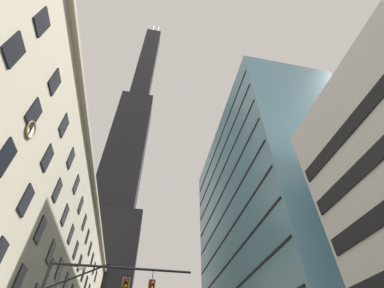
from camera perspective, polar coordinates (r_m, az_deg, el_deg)
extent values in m
cube|color=#B2A88E|center=(46.01, -34.45, -22.41)|extent=(14.86, 72.22, 26.99)
cube|color=#9E937A|center=(48.87, -20.15, -11.04)|extent=(0.70, 72.22, 0.60)
cube|color=black|center=(26.63, -33.50, -23.58)|extent=(0.14, 1.40, 2.20)
cube|color=black|center=(19.93, -35.49, -2.32)|extent=(0.14, 1.40, 2.20)
cube|color=black|center=(23.75, -32.37, -10.23)|extent=(0.14, 1.40, 2.20)
cube|color=black|center=(27.95, -30.06, -15.85)|extent=(0.14, 1.40, 2.20)
cube|color=black|center=(32.37, -28.28, -19.96)|extent=(0.14, 1.40, 2.20)
cube|color=black|center=(36.95, -26.88, -23.05)|extent=(0.14, 1.40, 2.20)
cube|color=black|center=(41.62, -25.74, -25.44)|extent=(0.14, 1.40, 2.20)
cube|color=black|center=(19.70, -34.20, 16.59)|extent=(0.14, 1.40, 2.20)
cube|color=black|center=(22.47, -31.14, 5.65)|extent=(0.14, 1.40, 2.20)
cube|color=black|center=(25.92, -28.90, -2.66)|extent=(0.14, 1.40, 2.20)
cube|color=black|center=(29.81, -27.21, -8.91)|extent=(0.14, 1.40, 2.20)
cube|color=black|center=(33.99, -25.88, -13.67)|extent=(0.14, 1.40, 2.20)
cube|color=black|center=(38.37, -24.81, -17.36)|extent=(0.14, 1.40, 2.20)
cube|color=black|center=(42.89, -23.93, -20.27)|extent=(0.14, 1.40, 2.20)
cube|color=black|center=(47.50, -23.20, -22.63)|extent=(0.14, 1.40, 2.20)
cube|color=black|center=(52.18, -22.58, -24.56)|extent=(0.14, 1.40, 2.20)
cube|color=black|center=(56.92, -22.05, -26.17)|extent=(0.14, 1.40, 2.20)
cube|color=black|center=(23.04, -29.79, 22.03)|extent=(0.14, 1.40, 2.20)
cube|color=black|center=(25.45, -27.66, 11.86)|extent=(0.14, 1.40, 2.20)
cube|color=black|center=(28.54, -26.06, 3.64)|extent=(0.14, 1.40, 2.20)
cube|color=black|center=(32.12, -24.82, -2.86)|extent=(0.14, 1.40, 2.20)
cube|color=black|center=(36.03, -23.83, -8.00)|extent=(0.14, 1.40, 2.20)
cube|color=black|center=(40.19, -23.02, -12.11)|extent=(0.14, 1.40, 2.20)
cube|color=black|center=(44.52, -22.35, -15.43)|extent=(0.14, 1.40, 2.20)
cube|color=black|center=(48.98, -21.78, -18.15)|extent=(0.14, 1.40, 2.20)
cube|color=black|center=(53.54, -21.30, -20.41)|extent=(0.14, 1.40, 2.20)
cube|color=black|center=(58.16, -20.88, -22.32)|extent=(0.14, 1.40, 2.20)
cube|color=black|center=(62.85, -20.51, -23.94)|extent=(0.14, 1.40, 2.20)
cube|color=black|center=(67.58, -20.19, -25.33)|extent=(0.14, 1.40, 2.20)
torus|color=olive|center=(22.22, -31.57, 2.65)|extent=(0.12, 1.36, 1.36)
cylinder|color=silver|center=(22.24, -31.66, 2.66)|extent=(0.05, 1.17, 1.17)
cube|color=black|center=(22.08, -31.66, 2.54)|extent=(0.03, 0.24, 0.34)
cube|color=black|center=(22.04, -31.74, 2.25)|extent=(0.03, 0.11, 0.52)
cube|color=black|center=(119.70, -14.05, -1.62)|extent=(15.49, 15.49, 67.37)
cube|color=black|center=(178.72, -9.76, 16.60)|extent=(9.96, 9.96, 84.21)
cylinder|color=silver|center=(224.78, -8.63, 23.14)|extent=(1.20, 1.20, 18.84)
cylinder|color=silver|center=(224.56, -7.53, 23.02)|extent=(1.20, 1.20, 18.84)
cube|color=black|center=(19.06, 34.63, -2.49)|extent=(0.16, 11.93, 1.10)
cube|color=black|center=(20.83, 31.36, 3.66)|extent=(0.16, 11.93, 1.10)
cube|color=teal|center=(48.09, 16.96, -17.15)|extent=(16.25, 36.75, 44.17)
cube|color=black|center=(42.72, 7.94, -24.15)|extent=(0.12, 35.75, 0.24)
cube|color=black|center=(44.22, 7.42, -19.28)|extent=(0.12, 35.75, 0.24)
cube|color=black|center=(46.02, 6.95, -14.76)|extent=(0.12, 35.75, 0.24)
cube|color=black|center=(48.09, 6.55, -10.61)|extent=(0.12, 35.75, 0.24)
cube|color=black|center=(50.39, 6.18, -6.82)|extent=(0.12, 35.75, 0.24)
cube|color=black|center=(52.89, 5.86, -3.37)|extent=(0.12, 35.75, 0.24)
cube|color=black|center=(55.57, 5.56, -0.24)|extent=(0.12, 35.75, 0.24)
cylinder|color=black|center=(18.05, -14.63, -24.61)|extent=(8.28, 0.14, 0.14)
cylinder|color=black|center=(18.17, -23.52, -24.80)|extent=(3.40, 0.10, 1.71)
cylinder|color=black|center=(17.95, -13.85, -25.65)|extent=(0.04, 0.04, 0.60)
cube|color=black|center=(17.74, -14.31, -27.93)|extent=(0.30, 0.30, 0.90)
cube|color=olive|center=(17.90, -14.31, -28.07)|extent=(0.40, 0.40, 1.04)
sphere|color=#450808|center=(17.66, -14.13, -26.93)|extent=(0.20, 0.20, 0.20)
sphere|color=#4B3A08|center=(17.59, -14.30, -27.79)|extent=(0.20, 0.20, 0.20)
cylinder|color=black|center=(17.96, -8.52, -26.35)|extent=(0.04, 0.04, 0.60)
sphere|color=red|center=(17.67, -8.65, -27.64)|extent=(0.20, 0.20, 0.20)
sphere|color=#4B3A08|center=(17.60, -8.75, -28.52)|extent=(0.20, 0.20, 0.20)
cylinder|color=#47474C|center=(24.14, -24.59, -22.95)|extent=(1.46, 0.10, 0.10)
ellipsoid|color=#EFE5C6|center=(23.96, -22.86, -23.56)|extent=(0.56, 0.32, 0.24)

